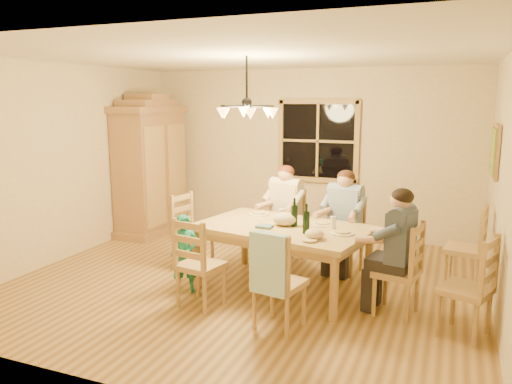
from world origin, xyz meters
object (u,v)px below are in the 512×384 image
at_px(dining_table, 283,234).
at_px(chair_far_right, 343,249).
at_px(adult_slate_man, 399,236).
at_px(chair_spare_front, 464,305).
at_px(armoire, 151,170).
at_px(chair_spare_back, 463,261).
at_px(child, 185,254).
at_px(chair_far_left, 285,239).
at_px(wine_bottle_a, 294,212).
at_px(chair_near_left, 201,279).
at_px(chair_end_left, 194,246).
at_px(adult_woman, 285,201).
at_px(adult_plaid_man, 345,209).
at_px(wine_bottle_b, 306,219).
at_px(chandelier, 247,111).
at_px(chair_near_right, 279,298).
at_px(chair_end_right, 396,286).

relative_size(dining_table, chair_far_right, 2.16).
bearing_deg(adult_slate_man, chair_spare_front, -101.23).
xyz_separation_m(armoire, adult_slate_man, (4.22, -1.90, -0.22)).
bearing_deg(chair_spare_back, armoire, 89.38).
relative_size(armoire, child, 2.51).
height_order(chair_far_left, adult_slate_man, adult_slate_man).
xyz_separation_m(dining_table, chair_far_left, (-0.31, 0.99, -0.36)).
bearing_deg(child, wine_bottle_a, -6.20).
xyz_separation_m(dining_table, chair_near_left, (-0.65, -0.81, -0.36)).
xyz_separation_m(dining_table, chair_end_left, (-1.33, 0.25, -0.36)).
distance_m(armoire, chair_spare_back, 4.99).
xyz_separation_m(armoire, adult_woman, (2.59, -0.65, -0.22)).
relative_size(armoire, adult_plaid_man, 2.63).
relative_size(armoire, adult_woman, 2.63).
height_order(chair_near_left, wine_bottle_b, wine_bottle_b).
xyz_separation_m(chair_far_right, chair_spare_front, (1.44, -1.35, 0.00)).
distance_m(chair_far_left, adult_plaid_man, 1.02).
relative_size(chandelier, adult_slate_man, 0.88).
distance_m(adult_slate_man, chair_spare_front, 0.88).
bearing_deg(chair_spare_back, child, 123.74).
distance_m(child, chair_spare_front, 2.99).
relative_size(chair_near_right, chair_spare_back, 1.00).
relative_size(chair_near_left, adult_plaid_man, 1.13).
xyz_separation_m(chair_end_left, wine_bottle_b, (1.67, -0.47, 0.62)).
height_order(chair_far_left, child, chair_far_left).
xyz_separation_m(adult_plaid_man, wine_bottle_b, (-0.20, -1.06, 0.08)).
bearing_deg(child, adult_plaid_man, 7.94).
xyz_separation_m(adult_slate_man, wine_bottle_a, (-1.21, 0.30, 0.08)).
xyz_separation_m(adult_woman, adult_plaid_man, (0.85, -0.16, 0.00)).
bearing_deg(chair_near_left, child, 152.71).
bearing_deg(chair_spare_front, chair_near_left, 116.85).
distance_m(chandelier, chair_far_right, 2.19).
bearing_deg(chair_far_right, chair_near_left, 64.80).
bearing_deg(dining_table, wine_bottle_b, -33.15).
bearing_deg(chandelier, chair_far_left, 80.15).
relative_size(adult_plaid_man, chair_spare_back, 0.88).
height_order(dining_table, chair_spare_back, chair_spare_back).
bearing_deg(chair_far_right, chair_spare_front, 147.54).
xyz_separation_m(adult_plaid_man, child, (-1.55, -1.37, -0.38)).
relative_size(chair_far_right, chair_spare_front, 1.00).
distance_m(dining_table, chair_far_right, 1.06).
bearing_deg(chair_far_left, chair_spare_front, 157.31).
bearing_deg(chair_near_right, child, 171.46).
height_order(chair_far_left, wine_bottle_a, wine_bottle_a).
relative_size(chair_end_right, child, 1.08).
relative_size(chair_near_right, chair_spare_front, 1.00).
bearing_deg(child, chandelier, 14.09).
distance_m(armoire, wine_bottle_a, 3.42).
xyz_separation_m(chair_end_left, chair_spare_front, (3.31, -0.76, 0.00)).
xyz_separation_m(armoire, chair_far_left, (2.59, -0.65, -0.75)).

